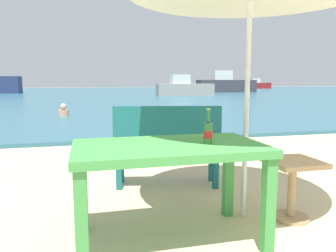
{
  "coord_description": "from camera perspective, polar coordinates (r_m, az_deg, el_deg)",
  "views": [
    {
      "loc": [
        -1.61,
        -1.4,
        1.23
      ],
      "look_at": [
        -0.51,
        3.0,
        0.6
      ],
      "focal_mm": 35.18,
      "sensor_mm": 36.0,
      "label": 1
    }
  ],
  "objects": [
    {
      "name": "swimmer_person",
      "position": [
        11.24,
        -17.66,
        2.48
      ],
      "size": [
        0.34,
        0.34,
        0.41
      ],
      "color": "tan",
      "rests_on": "sea_water"
    },
    {
      "name": "boat_barge",
      "position": [
        25.47,
        2.83,
        6.6
      ],
      "size": [
        4.39,
        1.2,
        1.6
      ],
      "color": "gray",
      "rests_on": "sea_water"
    },
    {
      "name": "boat_fishing_trawler",
      "position": [
        33.39,
        9.94,
        7.13
      ],
      "size": [
        5.83,
        1.59,
        2.12
      ],
      "color": "#38383F",
      "rests_on": "sea_water"
    },
    {
      "name": "beer_bottle_amber",
      "position": [
        2.47,
        6.95,
        -0.93
      ],
      "size": [
        0.07,
        0.07,
        0.26
      ],
      "color": "#2D662D",
      "rests_on": "picnic_table_green"
    },
    {
      "name": "bench_teal_center",
      "position": [
        3.76,
        -0.15,
        -2.65
      ],
      "size": [
        1.25,
        0.6,
        0.95
      ],
      "color": "#196066",
      "rests_on": "ground_plane"
    },
    {
      "name": "boat_tanker",
      "position": [
        49.77,
        15.16,
        6.9
      ],
      "size": [
        3.94,
        1.07,
        1.43
      ],
      "color": "maroon",
      "rests_on": "sea_water"
    },
    {
      "name": "side_table_wood",
      "position": [
        3.14,
        20.73,
        -8.85
      ],
      "size": [
        0.44,
        0.44,
        0.54
      ],
      "color": "tan",
      "rests_on": "ground_plane"
    },
    {
      "name": "sea_water",
      "position": [
        31.46,
        -11.14,
        5.59
      ],
      "size": [
        120.0,
        50.0,
        0.08
      ],
      "primitive_type": "cube",
      "color": "#2D6075",
      "rests_on": "ground_plane"
    },
    {
      "name": "picnic_table_green",
      "position": [
        2.47,
        0.16,
        -5.67
      ],
      "size": [
        1.4,
        0.8,
        0.76
      ],
      "color": "#3D8C42",
      "rests_on": "ground_plane"
    }
  ]
}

